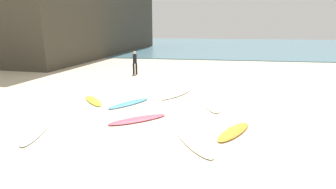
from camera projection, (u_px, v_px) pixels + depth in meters
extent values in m
plane|color=beige|center=(142.00, 124.00, 9.93)|extent=(120.00, 120.00, 0.00)
cube|color=slate|center=(199.00, 45.00, 46.68)|extent=(120.00, 40.00, 0.08)
cube|color=#3D382D|center=(15.00, 12.00, 34.86)|extent=(30.59, 28.94, 10.18)
ellipsoid|color=yellow|center=(93.00, 101.00, 12.74)|extent=(1.67, 1.87, 0.08)
ellipsoid|color=gold|center=(234.00, 132.00, 9.07)|extent=(1.46, 2.09, 0.09)
ellipsoid|color=silver|center=(37.00, 131.00, 9.16)|extent=(1.21, 2.56, 0.08)
ellipsoid|color=#D1465B|center=(138.00, 119.00, 10.24)|extent=(2.16, 1.89, 0.09)
ellipsoid|color=silver|center=(212.00, 106.00, 11.90)|extent=(0.95, 2.00, 0.07)
ellipsoid|color=#4694D3|center=(129.00, 103.00, 12.33)|extent=(1.66, 2.18, 0.08)
ellipsoid|color=#F5EBCB|center=(193.00, 142.00, 8.32)|extent=(1.67, 2.40, 0.07)
ellipsoid|color=white|center=(176.00, 94.00, 13.91)|extent=(1.59, 2.46, 0.09)
cylinder|color=black|center=(134.00, 69.00, 19.59)|extent=(0.14, 0.14, 0.79)
cylinder|color=black|center=(136.00, 69.00, 19.62)|extent=(0.14, 0.14, 0.79)
cylinder|color=black|center=(135.00, 59.00, 19.42)|extent=(0.35, 0.35, 0.66)
sphere|color=beige|center=(135.00, 53.00, 19.31)|extent=(0.21, 0.21, 0.21)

